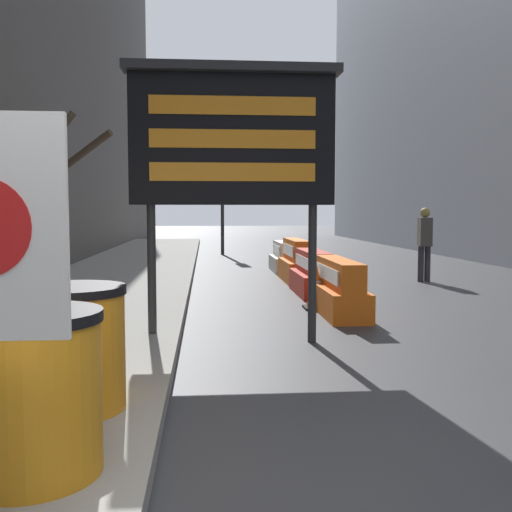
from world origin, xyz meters
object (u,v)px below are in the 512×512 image
(barrel_drum_foreground, at_px, (30,393))
(traffic_cone_far, at_px, (317,287))
(traffic_cone_near, at_px, (310,270))
(traffic_cone_mid, at_px, (308,260))
(message_board, at_px, (233,139))
(jersey_barrier_orange_far, at_px, (338,290))
(barrel_drum_middle, at_px, (72,348))
(jersey_barrier_red_striped, at_px, (313,275))
(pedestrian_worker, at_px, (425,238))
(jersey_barrier_white, at_px, (283,258))
(jersey_barrier_orange_near, at_px, (296,263))
(traffic_light_near_curb, at_px, (222,180))

(barrel_drum_foreground, distance_m, traffic_cone_far, 6.69)
(traffic_cone_near, xyz_separation_m, traffic_cone_mid, (0.56, 3.43, -0.08))
(message_board, distance_m, jersey_barrier_orange_far, 3.24)
(barrel_drum_middle, xyz_separation_m, jersey_barrier_red_striped, (2.95, 6.73, -0.23))
(barrel_drum_middle, height_order, message_board, message_board)
(barrel_drum_foreground, relative_size, pedestrian_worker, 0.54)
(traffic_cone_mid, relative_size, pedestrian_worker, 0.35)
(barrel_drum_middle, relative_size, jersey_barrier_white, 0.52)
(jersey_barrier_white, bearing_deg, pedestrian_worker, -41.93)
(traffic_cone_mid, distance_m, pedestrian_worker, 3.39)
(traffic_cone_far, bearing_deg, message_board, -121.00)
(barrel_drum_middle, height_order, traffic_cone_far, barrel_drum_middle)
(jersey_barrier_orange_far, bearing_deg, jersey_barrier_red_striped, 90.00)
(jersey_barrier_white, xyz_separation_m, pedestrian_worker, (2.80, -2.52, 0.63))
(barrel_drum_middle, relative_size, jersey_barrier_orange_far, 0.45)
(message_board, distance_m, pedestrian_worker, 7.49)
(barrel_drum_middle, height_order, jersey_barrier_red_striped, barrel_drum_middle)
(message_board, xyz_separation_m, traffic_cone_near, (1.77, 4.93, -2.02))
(jersey_barrier_orange_near, bearing_deg, traffic_cone_near, -85.82)
(jersey_barrier_orange_near, xyz_separation_m, traffic_cone_far, (-0.24, -3.75, -0.06))
(jersey_barrier_orange_near, relative_size, traffic_light_near_curb, 0.53)
(jersey_barrier_red_striped, distance_m, traffic_cone_mid, 4.33)
(traffic_cone_far, bearing_deg, jersey_barrier_orange_far, -64.83)
(jersey_barrier_orange_near, distance_m, pedestrian_worker, 2.88)
(jersey_barrier_red_striped, height_order, traffic_cone_near, jersey_barrier_red_striped)
(pedestrian_worker, bearing_deg, barrel_drum_foreground, 158.52)
(jersey_barrier_red_striped, bearing_deg, barrel_drum_middle, -113.70)
(jersey_barrier_orange_near, bearing_deg, barrel_drum_foreground, -106.57)
(jersey_barrier_white, bearing_deg, traffic_cone_far, -92.30)
(jersey_barrier_red_striped, height_order, traffic_cone_far, jersey_barrier_red_striped)
(traffic_cone_far, bearing_deg, traffic_cone_near, 82.61)
(jersey_barrier_orange_far, relative_size, pedestrian_worker, 1.20)
(jersey_barrier_orange_far, height_order, traffic_cone_far, jersey_barrier_orange_far)
(barrel_drum_middle, bearing_deg, jersey_barrier_orange_near, 71.46)
(traffic_cone_near, distance_m, traffic_cone_mid, 3.47)
(barrel_drum_foreground, distance_m, pedestrian_worker, 11.15)
(traffic_cone_near, xyz_separation_m, traffic_cone_far, (-0.33, -2.53, -0.01))
(jersey_barrier_orange_far, relative_size, traffic_cone_near, 2.63)
(barrel_drum_foreground, relative_size, jersey_barrier_white, 0.52)
(pedestrian_worker, bearing_deg, traffic_light_near_curb, 36.01)
(message_board, height_order, pedestrian_worker, message_board)
(jersey_barrier_red_striped, xyz_separation_m, pedestrian_worker, (2.80, 1.76, 0.60))
(message_board, bearing_deg, pedestrian_worker, 52.43)
(pedestrian_worker, bearing_deg, jersey_barrier_red_striped, 131.59)
(barrel_drum_middle, bearing_deg, message_board, 64.36)
(traffic_cone_far, distance_m, pedestrian_worker, 4.63)
(pedestrian_worker, bearing_deg, jersey_barrier_orange_near, 92.97)
(message_board, xyz_separation_m, jersey_barrier_white, (1.68, 8.35, -2.05))
(traffic_cone_near, bearing_deg, traffic_light_near_curb, 99.06)
(traffic_light_near_curb, bearing_deg, jersey_barrier_orange_far, -83.55)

